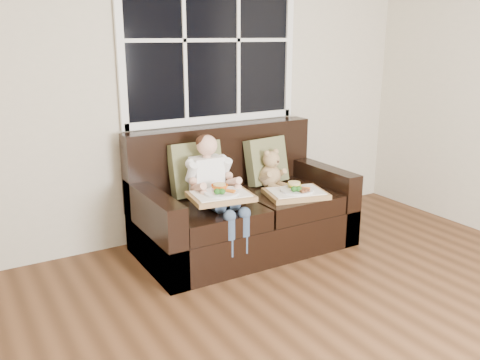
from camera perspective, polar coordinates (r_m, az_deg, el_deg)
room_walls at (r=2.25m, az=22.14°, el=12.41°), size 4.52×5.02×2.71m
window_back at (r=4.35m, az=-3.23°, el=15.41°), size 1.62×0.04×1.37m
loveseat at (r=4.18m, az=0.00°, el=-3.33°), size 1.70×0.92×0.96m
pillow_left at (r=4.06m, az=-4.95°, el=1.25°), size 0.43×0.19×0.44m
pillow_right at (r=4.39m, az=2.99°, el=2.18°), size 0.41×0.23×0.40m
child at (r=3.84m, az=-3.07°, el=-0.10°), size 0.35×0.58×0.80m
teddy_bear at (r=4.28m, az=3.50°, el=0.95°), size 0.21×0.26×0.34m
tray_left at (r=3.68m, az=-2.17°, el=-1.67°), size 0.48×0.39×0.10m
tray_right at (r=4.07m, az=6.29°, el=-1.39°), size 0.54×0.45×0.11m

